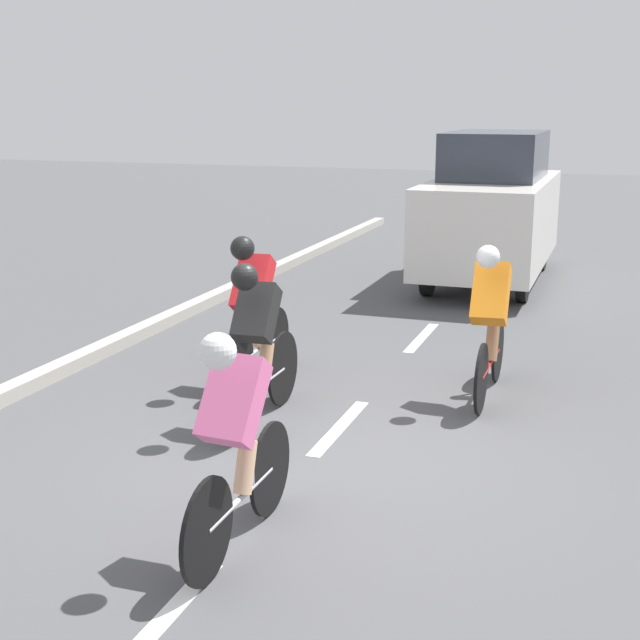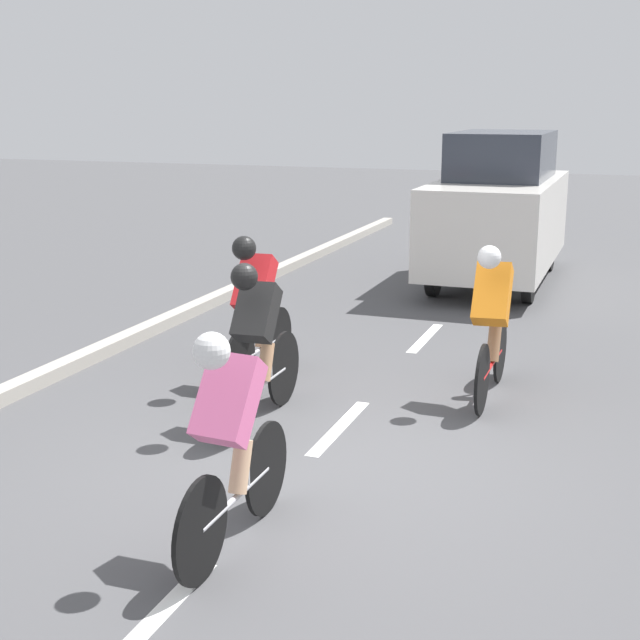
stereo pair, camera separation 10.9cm
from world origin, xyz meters
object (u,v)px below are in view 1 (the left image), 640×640
at_px(support_car, 492,209).
at_px(cyclist_red, 254,305).
at_px(cyclist_black, 258,339).
at_px(cyclist_orange, 490,318).
at_px(cyclist_pink, 235,434).

bearing_deg(support_car, cyclist_red, 76.82).
xyz_separation_m(cyclist_black, cyclist_orange, (-1.78, -1.36, 0.02)).
relative_size(cyclist_red, cyclist_orange, 0.96).
relative_size(cyclist_black, cyclist_orange, 0.99).
height_order(cyclist_black, cyclist_orange, cyclist_orange).
bearing_deg(cyclist_black, cyclist_pink, 109.58).
distance_m(cyclist_pink, cyclist_black, 2.27).
bearing_deg(cyclist_red, cyclist_orange, -172.38).
xyz_separation_m(cyclist_red, support_car, (-1.41, -6.03, 0.33)).
bearing_deg(cyclist_pink, support_car, -90.98).
height_order(cyclist_orange, support_car, support_car).
xyz_separation_m(cyclist_orange, support_car, (0.86, -5.72, 0.35)).
height_order(cyclist_red, support_car, support_car).
distance_m(cyclist_pink, support_car, 9.23).
distance_m(cyclist_red, cyclist_pink, 3.43).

